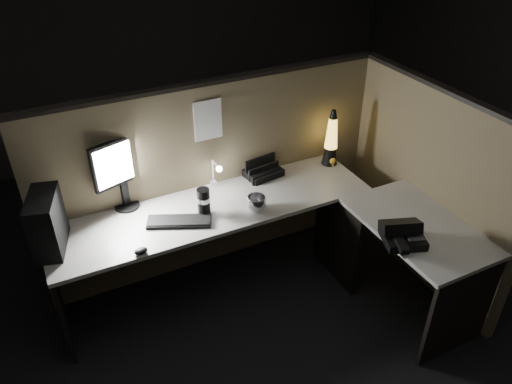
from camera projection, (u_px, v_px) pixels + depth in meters
name	position (u px, v px, depth m)	size (l,w,h in m)	color
floor	(271.00, 330.00, 3.51)	(6.00, 6.00, 0.00)	black
room_shell	(276.00, 120.00, 2.62)	(6.00, 6.00, 6.00)	silver
partition_back	(215.00, 178.00, 3.80)	(2.66, 0.06, 1.50)	brown
partition_right	(426.00, 189.00, 3.67)	(0.06, 1.66, 1.50)	brown
desk	(278.00, 238.00, 3.45)	(2.60, 1.60, 0.73)	#ADABA3
pc_tower	(47.00, 223.00, 3.04)	(0.16, 0.36, 0.37)	black
monitor	(120.00, 167.00, 3.35)	(0.39, 0.18, 0.52)	black
keyboard	(179.00, 221.00, 3.35)	(0.43, 0.14, 0.02)	black
mouse	(141.00, 251.00, 3.08)	(0.09, 0.06, 0.03)	black
clip_lamp	(216.00, 173.00, 3.64)	(0.04, 0.17, 0.22)	white
organizer	(261.00, 168.00, 3.86)	(0.31, 0.28, 0.21)	black
lava_lamp	(331.00, 142.00, 3.92)	(0.12, 0.12, 0.46)	black
travel_mug	(204.00, 202.00, 3.38)	(0.09, 0.09, 0.20)	black
steel_mug	(256.00, 203.00, 3.45)	(0.14, 0.14, 0.11)	silver
figurine	(332.00, 161.00, 3.96)	(0.06, 0.06, 0.06)	yellow
pinned_paper	(208.00, 120.00, 3.48)	(0.21, 0.00, 0.30)	white
desk_phone	(402.00, 234.00, 3.16)	(0.31, 0.31, 0.15)	black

